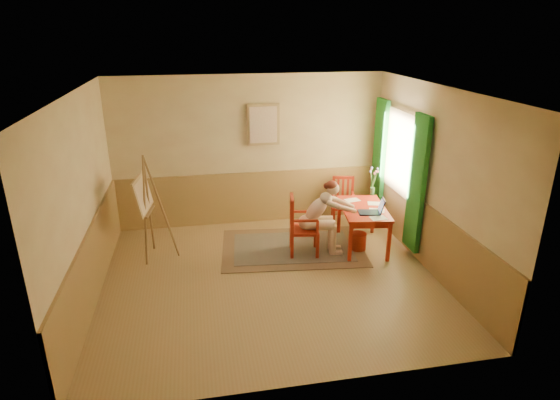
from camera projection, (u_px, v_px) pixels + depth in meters
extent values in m
cube|color=#A2814F|center=(270.00, 279.00, 7.00)|extent=(5.00, 4.50, 0.02)
cube|color=white|center=(269.00, 89.00, 6.00)|extent=(5.00, 4.50, 0.02)
cube|color=tan|center=(250.00, 151.00, 8.58)|extent=(5.00, 0.02, 2.80)
cube|color=tan|center=(308.00, 269.00, 4.42)|extent=(5.00, 0.02, 2.80)
cube|color=tan|center=(81.00, 203.00, 6.07)|extent=(0.02, 4.50, 2.80)
cube|color=tan|center=(435.00, 181.00, 6.93)|extent=(0.02, 4.50, 2.80)
cube|color=tan|center=(251.00, 197.00, 8.87)|extent=(5.00, 0.04, 1.00)
cube|color=tan|center=(94.00, 264.00, 6.39)|extent=(0.04, 4.50, 1.00)
cube|color=tan|center=(426.00, 236.00, 7.25)|extent=(0.04, 4.50, 1.00)
cube|color=white|center=(402.00, 153.00, 7.89)|extent=(0.02, 1.00, 1.30)
cube|color=tan|center=(401.00, 153.00, 7.88)|extent=(0.03, 1.12, 1.42)
cube|color=#238024|center=(417.00, 184.00, 7.26)|extent=(0.08, 0.45, 2.20)
cube|color=#238024|center=(379.00, 158.00, 8.70)|extent=(0.08, 0.45, 2.20)
cube|color=tan|center=(263.00, 125.00, 8.40)|extent=(0.60, 0.04, 0.76)
cube|color=beige|center=(263.00, 125.00, 8.38)|extent=(0.50, 0.02, 0.66)
cube|color=#8C7251|center=(293.00, 247.00, 7.96)|extent=(2.55, 1.84, 0.01)
cube|color=black|center=(293.00, 247.00, 7.96)|extent=(2.11, 1.40, 0.01)
cube|color=red|center=(364.00, 209.00, 7.78)|extent=(0.88, 1.29, 0.04)
cube|color=red|center=(363.00, 212.00, 7.80)|extent=(0.77, 1.18, 0.10)
cube|color=red|center=(350.00, 243.00, 7.38)|extent=(0.06, 0.06, 0.68)
cube|color=red|center=(389.00, 242.00, 7.40)|extent=(0.06, 0.06, 0.68)
cube|color=red|center=(339.00, 216.00, 8.41)|extent=(0.06, 0.06, 0.68)
cube|color=red|center=(373.00, 215.00, 8.44)|extent=(0.06, 0.06, 0.68)
cube|color=red|center=(304.00, 230.00, 7.62)|extent=(0.53, 0.52, 0.05)
cube|color=red|center=(292.00, 248.00, 7.52)|extent=(0.06, 0.06, 0.41)
cube|color=red|center=(317.00, 247.00, 7.52)|extent=(0.06, 0.06, 0.41)
cube|color=red|center=(291.00, 237.00, 7.88)|extent=(0.06, 0.06, 0.41)
cube|color=red|center=(315.00, 237.00, 7.89)|extent=(0.06, 0.06, 0.41)
cube|color=red|center=(292.00, 218.00, 7.33)|extent=(0.06, 0.06, 0.56)
cube|color=red|center=(291.00, 209.00, 7.70)|extent=(0.06, 0.06, 0.56)
cube|color=red|center=(292.00, 199.00, 7.43)|extent=(0.12, 0.45, 0.06)
cube|color=red|center=(292.00, 216.00, 7.42)|extent=(0.04, 0.05, 0.45)
cube|color=red|center=(292.00, 214.00, 7.52)|extent=(0.04, 0.05, 0.45)
cube|color=red|center=(292.00, 212.00, 7.61)|extent=(0.04, 0.05, 0.45)
cube|color=red|center=(305.00, 221.00, 7.35)|extent=(0.42, 0.11, 0.04)
cube|color=red|center=(317.00, 227.00, 7.39)|extent=(0.05, 0.05, 0.22)
cube|color=red|center=(304.00, 212.00, 7.72)|extent=(0.42, 0.11, 0.04)
cube|color=red|center=(315.00, 218.00, 7.76)|extent=(0.05, 0.05, 0.22)
cube|color=red|center=(343.00, 206.00, 8.73)|extent=(0.50, 0.51, 0.04)
cube|color=red|center=(332.00, 212.00, 8.99)|extent=(0.06, 0.06, 0.37)
cube|color=red|center=(333.00, 220.00, 8.64)|extent=(0.06, 0.06, 0.37)
cube|color=red|center=(351.00, 212.00, 8.97)|extent=(0.06, 0.06, 0.37)
cube|color=red|center=(353.00, 220.00, 8.62)|extent=(0.06, 0.06, 0.37)
cube|color=red|center=(333.00, 189.00, 8.82)|extent=(0.06, 0.06, 0.51)
cube|color=red|center=(352.00, 189.00, 8.80)|extent=(0.06, 0.06, 0.51)
cube|color=red|center=(343.00, 178.00, 8.73)|extent=(0.41, 0.14, 0.06)
cube|color=red|center=(338.00, 189.00, 8.82)|extent=(0.05, 0.04, 0.42)
cube|color=red|center=(343.00, 190.00, 8.82)|extent=(0.05, 0.04, 0.42)
cube|color=red|center=(348.00, 190.00, 8.81)|extent=(0.05, 0.04, 0.42)
cube|color=red|center=(334.00, 195.00, 8.66)|extent=(0.13, 0.38, 0.03)
cube|color=red|center=(334.00, 203.00, 8.53)|extent=(0.04, 0.04, 0.20)
cube|color=red|center=(353.00, 195.00, 8.64)|extent=(0.13, 0.38, 0.03)
cube|color=red|center=(354.00, 203.00, 8.51)|extent=(0.04, 0.04, 0.20)
ellipsoid|color=beige|center=(307.00, 222.00, 7.59)|extent=(0.34, 0.40, 0.23)
cylinder|color=beige|center=(320.00, 225.00, 7.51)|extent=(0.47, 0.23, 0.16)
cylinder|color=beige|center=(319.00, 220.00, 7.68)|extent=(0.47, 0.23, 0.16)
cylinder|color=beige|center=(333.00, 239.00, 7.61)|extent=(0.13, 0.13, 0.51)
cylinder|color=beige|center=(331.00, 235.00, 7.78)|extent=(0.13, 0.13, 0.51)
cube|color=beige|center=(336.00, 253.00, 7.70)|extent=(0.22, 0.12, 0.07)
cube|color=beige|center=(334.00, 248.00, 7.87)|extent=(0.22, 0.12, 0.07)
ellipsoid|color=beige|center=(316.00, 209.00, 7.51)|extent=(0.53, 0.37, 0.53)
ellipsoid|color=beige|center=(326.00, 198.00, 7.45)|extent=(0.25, 0.33, 0.18)
sphere|color=beige|center=(333.00, 189.00, 7.39)|extent=(0.23, 0.23, 0.20)
ellipsoid|color=maroon|center=(332.00, 185.00, 7.37)|extent=(0.22, 0.23, 0.14)
sphere|color=maroon|center=(327.00, 186.00, 7.37)|extent=(0.12, 0.12, 0.11)
cylinder|color=beige|center=(333.00, 205.00, 7.33)|extent=(0.24, 0.15, 0.15)
cylinder|color=beige|center=(347.00, 209.00, 7.38)|extent=(0.30, 0.09, 0.17)
sphere|color=beige|center=(339.00, 207.00, 7.33)|extent=(0.10, 0.10, 0.09)
sphere|color=beige|center=(354.00, 211.00, 7.43)|extent=(0.09, 0.09, 0.07)
cylinder|color=beige|center=(331.00, 198.00, 7.61)|extent=(0.23, 0.10, 0.15)
cylinder|color=beige|center=(344.00, 203.00, 7.62)|extent=(0.30, 0.19, 0.17)
sphere|color=beige|center=(336.00, 200.00, 7.63)|extent=(0.10, 0.10, 0.09)
sphere|color=beige|center=(352.00, 207.00, 7.61)|extent=(0.09, 0.09, 0.07)
cube|color=#1E2338|center=(369.00, 212.00, 7.54)|extent=(0.38, 0.31, 0.02)
cube|color=#2D3342|center=(369.00, 212.00, 7.54)|extent=(0.33, 0.25, 0.00)
cube|color=#1E2338|center=(382.00, 206.00, 7.49)|extent=(0.12, 0.25, 0.23)
cube|color=#99BFF2|center=(381.00, 206.00, 7.50)|extent=(0.09, 0.21, 0.19)
cube|color=white|center=(378.00, 218.00, 7.34)|extent=(0.26, 0.19, 0.00)
cube|color=white|center=(375.00, 204.00, 7.94)|extent=(0.29, 0.25, 0.00)
cube|color=white|center=(352.00, 200.00, 8.10)|extent=(0.28, 0.23, 0.00)
cube|color=white|center=(377.00, 210.00, 7.64)|extent=(0.30, 0.27, 0.00)
cylinder|color=#3F724C|center=(372.00, 191.00, 8.34)|extent=(0.11, 0.11, 0.13)
cylinder|color=#3F7233|center=(372.00, 178.00, 8.31)|extent=(0.01, 0.12, 0.36)
sphere|color=#728CD8|center=(372.00, 168.00, 8.30)|extent=(0.07, 0.07, 0.05)
cylinder|color=#3F7233|center=(372.00, 179.00, 8.23)|extent=(0.08, 0.05, 0.38)
sphere|color=pink|center=(371.00, 170.00, 8.14)|extent=(0.05, 0.05, 0.04)
cylinder|color=#3F7233|center=(373.00, 181.00, 8.29)|extent=(0.04, 0.03, 0.28)
sphere|color=pink|center=(374.00, 174.00, 8.25)|extent=(0.06, 0.06, 0.04)
cylinder|color=#3F7233|center=(371.00, 180.00, 8.23)|extent=(0.10, 0.07, 0.35)
sphere|color=#728CD8|center=(370.00, 171.00, 8.13)|extent=(0.07, 0.07, 0.05)
cylinder|color=#3F7233|center=(375.00, 180.00, 8.29)|extent=(0.10, 0.04, 0.31)
sphere|color=pink|center=(378.00, 171.00, 8.26)|extent=(0.06, 0.06, 0.04)
cylinder|color=#3F7233|center=(374.00, 180.00, 8.28)|extent=(0.06, 0.02, 0.31)
sphere|color=pink|center=(376.00, 171.00, 8.24)|extent=(0.06, 0.06, 0.04)
cylinder|color=#3F7233|center=(375.00, 179.00, 8.29)|extent=(0.10, 0.05, 0.36)
sphere|color=#728CD8|center=(377.00, 169.00, 8.26)|extent=(0.06, 0.06, 0.04)
cylinder|color=#A2321C|center=(358.00, 241.00, 7.86)|extent=(0.35, 0.35, 0.30)
cylinder|color=olive|center=(145.00, 211.00, 7.24)|extent=(0.13, 0.31, 1.74)
cylinder|color=olive|center=(149.00, 205.00, 7.50)|extent=(0.04, 0.32, 1.74)
cylinder|color=olive|center=(162.00, 207.00, 7.38)|extent=(0.45, 0.10, 1.74)
cylinder|color=olive|center=(146.00, 212.00, 7.40)|extent=(0.10, 0.49, 0.03)
cube|color=olive|center=(149.00, 212.00, 7.40)|extent=(0.13, 0.53, 0.03)
cube|color=tan|center=(142.00, 194.00, 7.29)|extent=(0.24, 0.78, 0.58)
cube|color=beige|center=(144.00, 194.00, 7.29)|extent=(0.19, 0.70, 0.50)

